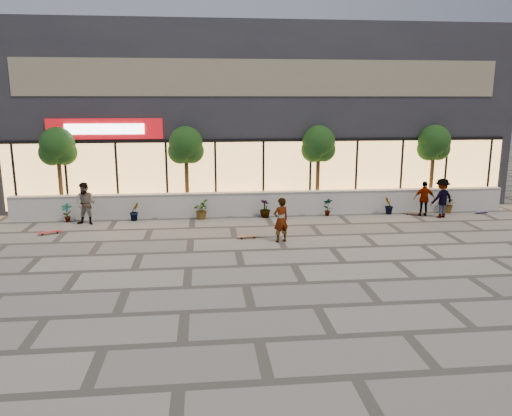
{
  "coord_description": "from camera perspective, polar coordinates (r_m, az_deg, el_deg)",
  "views": [
    {
      "loc": [
        -2.73,
        -14.68,
        5.05
      ],
      "look_at": [
        -0.92,
        2.46,
        1.3
      ],
      "focal_mm": 35.0,
      "sensor_mm": 36.0,
      "label": 1
    }
  ],
  "objects": [
    {
      "name": "skateboard_right_near",
      "position": [
        23.38,
        17.49,
        -0.59
      ],
      "size": [
        0.74,
        0.51,
        0.09
      ],
      "rotation": [
        0.0,
        0.0,
        -0.49
      ],
      "color": "brown",
      "rests_on": "ground"
    },
    {
      "name": "tree_west",
      "position": [
        23.33,
        -21.73,
        6.33
      ],
      "size": [
        1.6,
        1.5,
        3.92
      ],
      "color": "#4D381B",
      "rests_on": "ground"
    },
    {
      "name": "skateboard_left",
      "position": [
        20.71,
        -22.51,
        -2.55
      ],
      "size": [
        0.88,
        0.55,
        0.1
      ],
      "rotation": [
        0.0,
        0.0,
        0.42
      ],
      "color": "red",
      "rests_on": "ground"
    },
    {
      "name": "shrub_f",
      "position": [
        23.14,
        14.94,
        0.28
      ],
      "size": [
        0.55,
        0.57,
        0.81
      ],
      "primitive_type": "imported",
      "rotation": [
        0.0,
        0.0,
        4.1
      ],
      "color": "#153812",
      "rests_on": "ground"
    },
    {
      "name": "retail_building",
      "position": [
        27.31,
        -0.3,
        10.59
      ],
      "size": [
        24.0,
        9.17,
        8.5
      ],
      "color": "#28272D",
      "rests_on": "ground"
    },
    {
      "name": "skater_right_far",
      "position": [
        23.15,
        20.47,
        1.07
      ],
      "size": [
        1.25,
        0.94,
        1.72
      ],
      "primitive_type": "imported",
      "rotation": [
        0.0,
        0.0,
        3.44
      ],
      "color": "maroon",
      "rests_on": "ground"
    },
    {
      "name": "skateboard_right_far",
      "position": [
        24.85,
        24.41,
        -0.39
      ],
      "size": [
        0.76,
        0.37,
        0.09
      ],
      "rotation": [
        0.0,
        0.0,
        0.26
      ],
      "color": "#564783",
      "rests_on": "ground"
    },
    {
      "name": "shrub_e",
      "position": [
        22.3,
        8.2,
        0.13
      ],
      "size": [
        0.46,
        0.35,
        0.81
      ],
      "primitive_type": "imported",
      "rotation": [
        0.0,
        0.0,
        3.28
      ],
      "color": "#153812",
      "rests_on": "ground"
    },
    {
      "name": "skater_right_near",
      "position": [
        23.19,
        18.68,
        1.01
      ],
      "size": [
        0.97,
        0.54,
        1.56
      ],
      "primitive_type": "imported",
      "rotation": [
        0.0,
        0.0,
        2.96
      ],
      "color": "silver",
      "rests_on": "ground"
    },
    {
      "name": "ground",
      "position": [
        15.76,
        4.3,
        -6.45
      ],
      "size": [
        80.0,
        80.0,
        0.0
      ],
      "primitive_type": "plane",
      "color": "gray",
      "rests_on": "ground"
    },
    {
      "name": "shrub_c",
      "position": [
        21.63,
        -6.34,
        -0.2
      ],
      "size": [
        0.68,
        0.77,
        0.81
      ],
      "primitive_type": "imported",
      "rotation": [
        0.0,
        0.0,
        1.64
      ],
      "color": "#153812",
      "rests_on": "ground"
    },
    {
      "name": "shrub_a",
      "position": [
        22.39,
        -20.82,
        -0.51
      ],
      "size": [
        0.43,
        0.29,
        0.81
      ],
      "primitive_type": "imported",
      "color": "#153812",
      "rests_on": "ground"
    },
    {
      "name": "shrub_b",
      "position": [
        21.84,
        -13.7,
        -0.36
      ],
      "size": [
        0.57,
        0.57,
        0.81
      ],
      "primitive_type": "imported",
      "rotation": [
        0.0,
        0.0,
        0.82
      ],
      "color": "#153812",
      "rests_on": "ground"
    },
    {
      "name": "shrub_d",
      "position": [
        21.79,
        1.05,
        -0.03
      ],
      "size": [
        0.64,
        0.64,
        0.81
      ],
      "primitive_type": "imported",
      "rotation": [
        0.0,
        0.0,
        2.46
      ],
      "color": "#153812",
      "rests_on": "ground"
    },
    {
      "name": "skateboard_center",
      "position": [
        18.56,
        -0.96,
        -3.25
      ],
      "size": [
        0.82,
        0.32,
        0.1
      ],
      "rotation": [
        0.0,
        0.0,
        0.15
      ],
      "color": "brown",
      "rests_on": "ground"
    },
    {
      "name": "tree_east",
      "position": [
        24.9,
        19.67,
        6.81
      ],
      "size": [
        1.6,
        1.5,
        3.92
      ],
      "color": "#4D381B",
      "rests_on": "ground"
    },
    {
      "name": "skater_left",
      "position": [
        21.6,
        -18.89,
        0.47
      ],
      "size": [
        0.97,
        0.82,
        1.76
      ],
      "primitive_type": "imported",
      "rotation": [
        0.0,
        0.0,
        -0.2
      ],
      "color": "#979061",
      "rests_on": "ground"
    },
    {
      "name": "planter_wall",
      "position": [
        22.31,
        1.13,
        0.57
      ],
      "size": [
        22.0,
        0.42,
        1.04
      ],
      "color": "beige",
      "rests_on": "ground"
    },
    {
      "name": "shrub_g",
      "position": [
        24.28,
        21.13,
        0.41
      ],
      "size": [
        0.77,
        0.84,
        0.81
      ],
      "primitive_type": "imported",
      "rotation": [
        0.0,
        0.0,
        4.92
      ],
      "color": "#153812",
      "rests_on": "ground"
    },
    {
      "name": "tree_mideast",
      "position": [
        23.07,
        7.15,
        7.05
      ],
      "size": [
        1.6,
        1.5,
        3.92
      ],
      "color": "#4D381B",
      "rests_on": "ground"
    },
    {
      "name": "skater_center",
      "position": [
        17.97,
        2.86,
        -1.37
      ],
      "size": [
        0.7,
        0.58,
        1.63
      ],
      "primitive_type": "imported",
      "rotation": [
        0.0,
        0.0,
        3.51
      ],
      "color": "white",
      "rests_on": "ground"
    },
    {
      "name": "tree_midwest",
      "position": [
        22.49,
        -8.02,
        6.89
      ],
      "size": [
        1.6,
        1.5,
        3.92
      ],
      "color": "#4D381B",
      "rests_on": "ground"
    }
  ]
}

